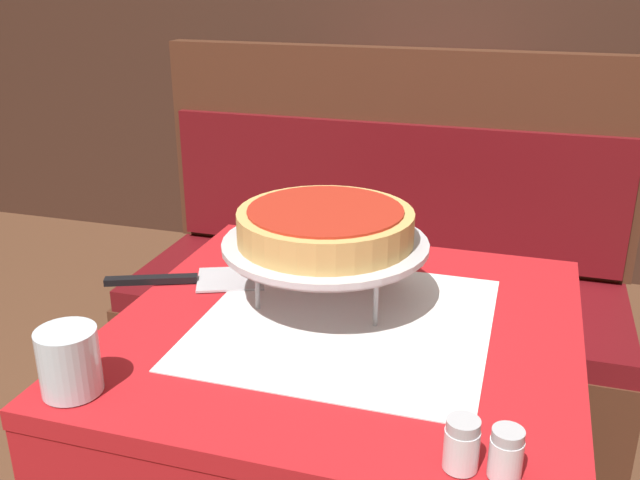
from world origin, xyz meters
The scene contains 10 objects.
dining_table_front centered at (0.00, 0.00, 0.62)m, with size 0.73×0.73×0.74m.
dining_table_rear centered at (-0.16, 1.54, 0.65)m, with size 0.72×0.72×0.74m.
booth_bench centered at (-0.12, 0.80, 0.31)m, with size 1.36×0.52×1.06m.
pizza_pan_stand centered at (-0.05, 0.06, 0.84)m, with size 0.34×0.34×0.11m.
deep_dish_pizza centered at (-0.05, 0.06, 0.88)m, with size 0.29×0.29×0.06m.
pizza_server centered at (-0.30, 0.07, 0.74)m, with size 0.28×0.16×0.01m.
water_glass_near centered at (-0.30, -0.30, 0.79)m, with size 0.08×0.08×0.09m.
salt_shaker centered at (0.22, -0.30, 0.77)m, with size 0.04×0.04×0.06m.
pepper_shaker centered at (0.26, -0.30, 0.77)m, with size 0.04×0.04×0.06m.
condiment_caddy centered at (-0.24, 1.52, 0.78)m, with size 0.14×0.14×0.14m.
Camera 1 is at (0.26, -0.98, 1.28)m, focal length 40.00 mm.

